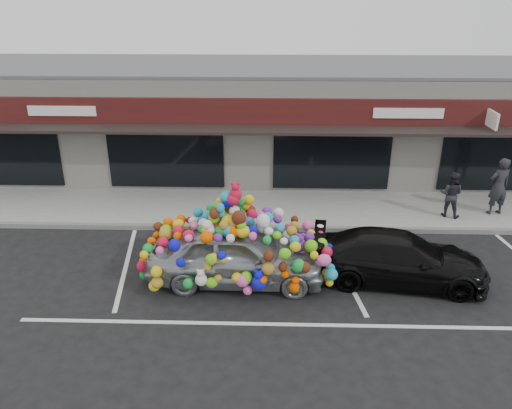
{
  "coord_description": "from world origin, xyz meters",
  "views": [
    {
      "loc": [
        0.77,
        -11.71,
        7.16
      ],
      "look_at": [
        0.39,
        1.4,
        1.39
      ],
      "focal_mm": 35.0,
      "sensor_mm": 36.0,
      "label": 1
    }
  ],
  "objects_px": {
    "black_sedan": "(399,258)",
    "pedestrian_a": "(499,186)",
    "toy_car": "(237,247)",
    "pedestrian_b": "(451,194)"
  },
  "relations": [
    {
      "from": "black_sedan",
      "to": "pedestrian_a",
      "type": "xyz_separation_m",
      "value": [
        4.12,
        4.0,
        0.47
      ]
    },
    {
      "from": "pedestrian_a",
      "to": "pedestrian_b",
      "type": "xyz_separation_m",
      "value": [
        -1.6,
        -0.23,
        -0.2
      ]
    },
    {
      "from": "black_sedan",
      "to": "pedestrian_a",
      "type": "relative_size",
      "value": 2.31
    },
    {
      "from": "black_sedan",
      "to": "pedestrian_a",
      "type": "height_order",
      "value": "pedestrian_a"
    },
    {
      "from": "pedestrian_a",
      "to": "pedestrian_b",
      "type": "distance_m",
      "value": 1.63
    },
    {
      "from": "pedestrian_a",
      "to": "toy_car",
      "type": "bearing_deg",
      "value": 13.09
    },
    {
      "from": "pedestrian_b",
      "to": "pedestrian_a",
      "type": "bearing_deg",
      "value": -144.99
    },
    {
      "from": "toy_car",
      "to": "pedestrian_a",
      "type": "distance_m",
      "value": 9.31
    },
    {
      "from": "pedestrian_b",
      "to": "black_sedan",
      "type": "bearing_deg",
      "value": 82.95
    },
    {
      "from": "toy_car",
      "to": "pedestrian_b",
      "type": "relative_size",
      "value": 3.21
    }
  ]
}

